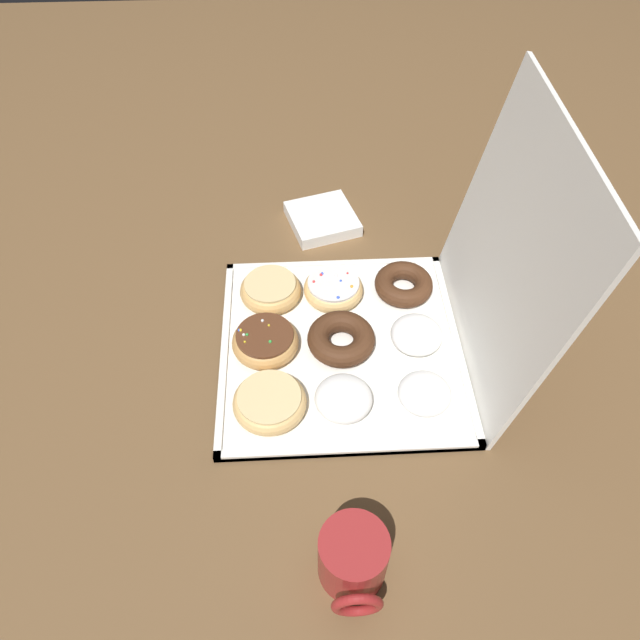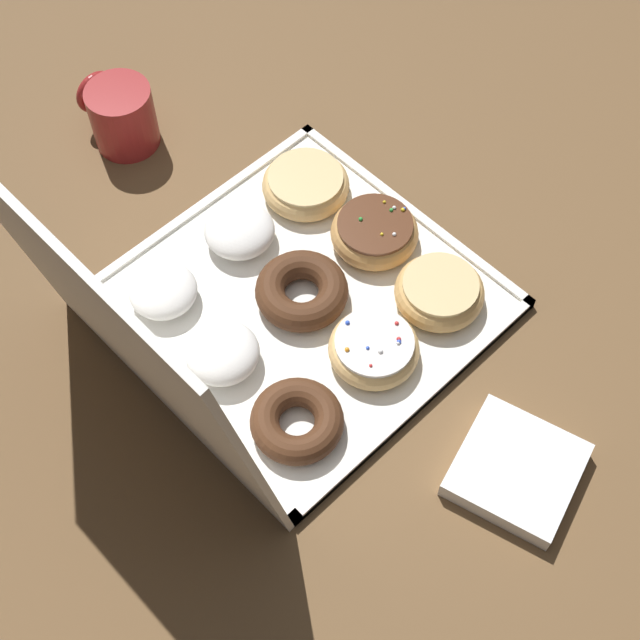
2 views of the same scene
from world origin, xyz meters
TOP-DOWN VIEW (x-y plane):
  - ground_plane at (0.00, 0.00)m, footprint 3.00×3.00m
  - donut_box at (0.00, 0.00)m, footprint 0.41×0.41m
  - box_lid_open at (0.00, 0.24)m, footprint 0.41×0.07m
  - glazed_ring_donut_0 at (-0.12, -0.12)m, footprint 0.11×0.11m
  - sprinkle_donut_1 at (0.00, -0.13)m, footprint 0.11×0.11m
  - glazed_ring_donut_2 at (0.12, -0.12)m, footprint 0.12×0.12m
  - sprinkle_donut_3 at (-0.12, -0.01)m, footprint 0.11×0.11m
  - chocolate_cake_ring_donut_4 at (-0.00, 0.00)m, footprint 0.12×0.12m
  - powdered_filled_donut_5 at (0.12, -0.01)m, footprint 0.09×0.09m
  - chocolate_cake_ring_donut_6 at (-0.12, 0.12)m, footprint 0.11×0.11m
  - powdered_filled_donut_7 at (-0.00, 0.13)m, footprint 0.09×0.09m
  - powdered_filled_donut_8 at (0.12, 0.12)m, footprint 0.08×0.08m
  - coffee_mug at (0.37, -0.01)m, footprint 0.11×0.09m
  - napkin_stack at (-0.33, -0.01)m, footprint 0.16×0.16m

SIDE VIEW (x-z plane):
  - ground_plane at x=0.00m, z-range 0.00..0.00m
  - donut_box at x=0.00m, z-range 0.00..0.01m
  - napkin_stack at x=-0.33m, z-range 0.00..0.03m
  - chocolate_cake_ring_donut_6 at x=-0.12m, z-range 0.01..0.04m
  - glazed_ring_donut_2 at x=0.12m, z-range 0.01..0.05m
  - sprinkle_donut_3 at x=-0.12m, z-range 0.01..0.05m
  - chocolate_cake_ring_donut_4 at x=0.00m, z-range 0.01..0.05m
  - glazed_ring_donut_0 at x=-0.12m, z-range 0.01..0.05m
  - sprinkle_donut_1 at x=0.00m, z-range 0.01..0.05m
  - powdered_filled_donut_8 at x=0.12m, z-range 0.01..0.05m
  - powdered_filled_donut_5 at x=0.12m, z-range 0.01..0.05m
  - powdered_filled_donut_7 at x=0.00m, z-range 0.01..0.05m
  - coffee_mug at x=0.37m, z-range 0.00..0.10m
  - box_lid_open at x=0.00m, z-range 0.00..0.42m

